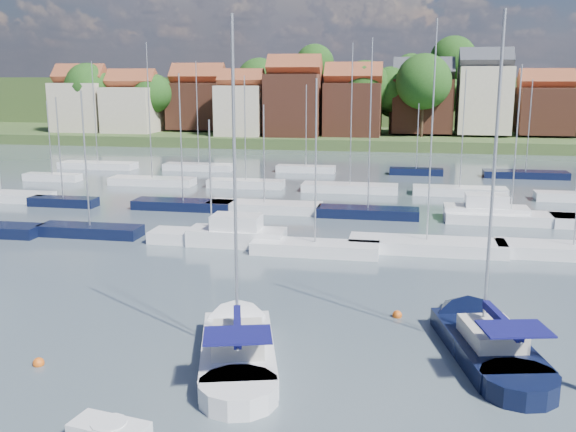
# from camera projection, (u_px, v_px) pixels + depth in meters

# --- Properties ---
(ground) EXTENTS (260.00, 260.00, 0.00)m
(ground) POSITION_uv_depth(u_px,v_px,m) (339.00, 198.00, 65.03)
(ground) COLOR #3F4B56
(ground) RESTS_ON ground
(sailboat_centre) EXTENTS (5.99, 11.94, 15.69)m
(sailboat_centre) POSITION_uv_depth(u_px,v_px,m) (238.00, 340.00, 28.93)
(sailboat_centre) COLOR silver
(sailboat_centre) RESTS_ON ground
(sailboat_navy) EXTENTS (5.56, 11.88, 15.93)m
(sailboat_navy) POSITION_uv_depth(u_px,v_px,m) (476.00, 335.00, 29.52)
(sailboat_navy) COLOR black
(sailboat_navy) RESTS_ON ground
(tender) EXTENTS (2.84, 1.69, 0.58)m
(tender) POSITION_uv_depth(u_px,v_px,m) (109.00, 429.00, 21.81)
(tender) COLOR silver
(tender) RESTS_ON ground
(buoy_c) EXTENTS (0.48, 0.48, 0.48)m
(buoy_c) POSITION_uv_depth(u_px,v_px,m) (39.00, 365.00, 27.18)
(buoy_c) COLOR #D85914
(buoy_c) RESTS_ON ground
(buoy_d) EXTENTS (0.42, 0.42, 0.42)m
(buoy_d) POSITION_uv_depth(u_px,v_px,m) (248.00, 415.00, 23.19)
(buoy_d) COLOR beige
(buoy_d) RESTS_ON ground
(buoy_e) EXTENTS (0.50, 0.50, 0.50)m
(buoy_e) POSITION_uv_depth(u_px,v_px,m) (397.00, 317.00, 32.66)
(buoy_e) COLOR #D85914
(buoy_e) RESTS_ON ground
(marina_field) EXTENTS (79.62, 41.41, 15.93)m
(marina_field) POSITION_uv_depth(u_px,v_px,m) (353.00, 203.00, 59.93)
(marina_field) COLOR silver
(marina_field) RESTS_ON ground
(far_shore_town) EXTENTS (212.46, 90.00, 22.27)m
(far_shore_town) POSITION_uv_depth(u_px,v_px,m) (389.00, 109.00, 152.71)
(far_shore_town) COLOR #415329
(far_shore_town) RESTS_ON ground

